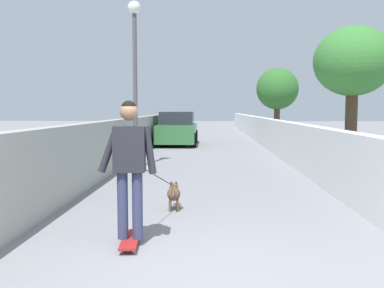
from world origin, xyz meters
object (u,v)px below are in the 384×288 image
object	(u,v)px
tree_right_near	(277,89)
person_skateboarder	(129,158)
tree_right_mid	(353,63)
dog	(174,193)
skateboard	(130,240)
lamp_post	(135,56)
car_near	(177,130)

from	to	relation	value
tree_right_near	person_skateboarder	bearing A→B (deg)	165.61
tree_right_mid	dog	world-z (taller)	tree_right_mid
skateboard	tree_right_mid	bearing A→B (deg)	-36.44
skateboard	lamp_post	bearing A→B (deg)	9.40
lamp_post	car_near	xyz separation A→B (m)	(7.63, -0.60, -2.44)
tree_right_mid	dog	size ratio (longest dim) A/B	1.80
skateboard	person_skateboarder	bearing A→B (deg)	-161.57
lamp_post	dog	world-z (taller)	lamp_post
tree_right_near	dog	world-z (taller)	tree_right_near
person_skateboarder	skateboard	bearing A→B (deg)	18.43
tree_right_mid	lamp_post	distance (m)	5.91
lamp_post	dog	xyz separation A→B (m)	(-4.96, -1.50, -2.87)
car_near	skateboard	bearing A→B (deg)	-177.90
dog	car_near	bearing A→B (deg)	4.10
tree_right_near	dog	bearing A→B (deg)	165.28
tree_right_near	car_near	world-z (taller)	tree_right_near
person_skateboarder	tree_right_near	bearing A→B (deg)	-14.39
skateboard	person_skateboarder	size ratio (longest dim) A/B	0.48
tree_right_near	car_near	distance (m)	6.53
lamp_post	skateboard	xyz separation A→B (m)	(-6.81, -1.13, -3.08)
tree_right_near	dog	size ratio (longest dim) A/B	1.80
tree_right_near	lamp_post	world-z (taller)	lamp_post
lamp_post	dog	size ratio (longest dim) A/B	2.17
tree_right_near	tree_right_mid	size ratio (longest dim) A/B	1.00
tree_right_mid	lamp_post	world-z (taller)	lamp_post
tree_right_mid	person_skateboarder	xyz separation A→B (m)	(-6.45, 4.76, -1.81)
tree_right_near	tree_right_mid	distance (m)	11.50
skateboard	car_near	bearing A→B (deg)	2.10
dog	lamp_post	bearing A→B (deg)	16.83
person_skateboarder	dog	distance (m)	2.05
car_near	person_skateboarder	bearing A→B (deg)	-177.90
skateboard	dog	world-z (taller)	dog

